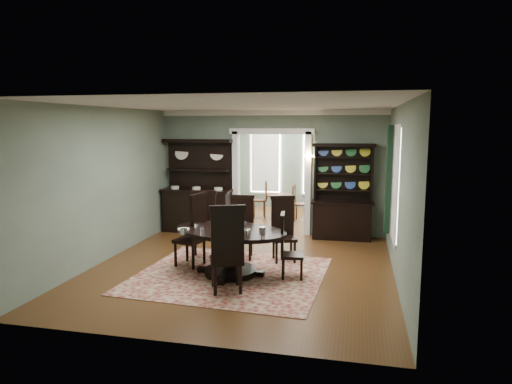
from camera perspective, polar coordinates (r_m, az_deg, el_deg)
room at (r=8.30m, az=-1.82°, el=0.94°), size 5.51×6.01×3.01m
parlor at (r=13.66m, az=3.95°, el=3.59°), size 3.51×3.50×3.01m
doorway_trim at (r=11.17m, az=1.97°, el=3.06°), size 2.08×0.25×2.57m
right_window at (r=8.94m, az=16.63°, el=1.28°), size 0.15×1.47×2.12m
wall_sconce at (r=10.86m, az=6.78°, el=4.29°), size 0.27×0.21×0.21m
rug at (r=8.26m, az=-3.23°, el=-10.31°), size 3.42×3.19×0.01m
dining_table at (r=8.13m, az=-3.23°, el=-6.41°), size 2.36×2.36×0.83m
centerpiece at (r=8.03m, az=-3.63°, el=-4.20°), size 1.61×1.03×0.26m
chair_far_left at (r=9.24m, az=-6.53°, el=-3.84°), size 0.59×0.57×1.34m
chair_far_mid at (r=9.17m, az=-1.73°, el=-4.13°), size 0.53×0.51×1.26m
chair_far_right at (r=9.01m, az=3.42°, el=-4.33°), size 0.60×0.58×1.28m
chair_end_left at (r=8.62m, az=-7.66°, el=-4.51°), size 0.59×0.61×1.41m
chair_end_right at (r=7.97m, az=3.90°, el=-6.54°), size 0.45×0.47×1.14m
chair_near at (r=7.19m, az=-3.64°, el=-6.90°), size 0.68×0.67×1.44m
sideboard at (r=11.49m, az=-7.28°, el=-0.94°), size 1.76×0.65×2.31m
welsh_dresser at (r=10.85m, az=10.75°, el=-1.55°), size 1.44×0.54×2.23m
parlor_table at (r=13.03m, az=2.87°, el=-1.35°), size 0.75×0.75×0.69m
parlor_chair_left at (r=13.16m, az=0.72°, el=-0.76°), size 0.48×0.47×1.05m
parlor_chair_right at (r=12.76m, az=5.28°, el=-1.23°), size 0.42×0.42×0.99m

